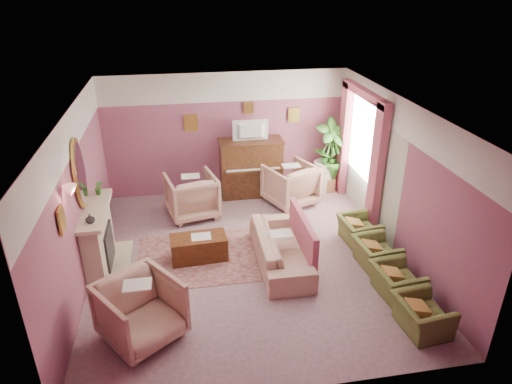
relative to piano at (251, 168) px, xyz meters
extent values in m
cube|color=gray|center=(-0.50, -2.68, -0.65)|extent=(5.50, 6.00, 0.01)
cube|color=silver|center=(-0.50, -2.68, 2.15)|extent=(5.50, 6.00, 0.01)
cube|color=#73486A|center=(-0.50, 0.32, 0.75)|extent=(5.50, 0.02, 2.80)
cube|color=#73486A|center=(-0.50, -5.68, 0.75)|extent=(5.50, 0.02, 2.80)
cube|color=#73486A|center=(-3.25, -2.68, 0.75)|extent=(0.02, 6.00, 2.80)
cube|color=#73486A|center=(2.25, -2.68, 0.75)|extent=(0.02, 6.00, 2.80)
cube|color=silver|center=(-0.50, 0.31, 1.82)|extent=(5.50, 0.01, 0.65)
cube|color=#AFB9A5|center=(2.23, -1.38, 0.42)|extent=(0.01, 3.00, 2.15)
cube|color=#C2B092|center=(-3.09, -2.48, -0.10)|extent=(0.30, 1.40, 1.10)
cube|color=#252424|center=(-2.99, -2.48, -0.25)|extent=(0.18, 0.72, 0.68)
cube|color=#FF4915|center=(-2.95, -2.48, -0.43)|extent=(0.06, 0.54, 0.10)
cube|color=#C2B092|center=(-3.06, -2.48, 0.47)|extent=(0.40, 1.55, 0.07)
cube|color=#C2B092|center=(-2.89, -2.48, -0.64)|extent=(0.55, 1.50, 0.02)
ellipsoid|color=gold|center=(-3.20, -2.48, 1.15)|extent=(0.04, 0.72, 1.20)
ellipsoid|color=silver|center=(-3.17, -2.48, 1.15)|extent=(0.01, 0.60, 1.06)
cone|color=#E7827B|center=(-3.12, -3.53, 1.33)|extent=(0.20, 0.20, 0.16)
cube|color=#412414|center=(0.00, 0.00, 0.00)|extent=(1.40, 0.60, 1.30)
cube|color=#412414|center=(0.00, -0.35, 0.07)|extent=(1.30, 0.12, 0.06)
cube|color=silver|center=(0.00, -0.35, 0.11)|extent=(1.20, 0.08, 0.02)
cube|color=#412414|center=(0.00, 0.00, 0.66)|extent=(1.45, 0.65, 0.04)
imported|color=#252424|center=(0.00, -0.05, 0.95)|extent=(0.80, 0.12, 0.48)
cube|color=gold|center=(-1.30, 0.28, 1.07)|extent=(0.30, 0.03, 0.38)
cube|color=gold|center=(1.05, 0.28, 1.13)|extent=(0.26, 0.03, 0.34)
cube|color=gold|center=(0.00, 0.28, 1.35)|extent=(0.22, 0.03, 0.26)
cube|color=gold|center=(-3.21, -3.88, 1.07)|extent=(0.03, 0.28, 0.36)
cube|color=beige|center=(2.20, -1.13, 1.05)|extent=(0.03, 1.40, 1.80)
cube|color=#A94A61|center=(2.12, -2.05, 0.65)|extent=(0.16, 0.34, 2.60)
cube|color=#A94A61|center=(2.12, -0.21, 0.65)|extent=(0.16, 0.34, 2.60)
cube|color=#A94A61|center=(2.12, -1.13, 1.91)|extent=(0.16, 2.20, 0.16)
imported|color=#306D23|center=(-3.05, -1.93, 0.64)|extent=(0.16, 0.16, 0.28)
imported|color=silver|center=(-3.05, -2.98, 0.58)|extent=(0.16, 0.16, 0.16)
cube|color=#845250|center=(-1.25, -2.51, -0.64)|extent=(2.50, 1.80, 0.01)
cube|color=#48230F|center=(-1.37, -2.53, -0.43)|extent=(1.03, 0.56, 0.45)
cube|color=silver|center=(-1.32, -2.53, -0.20)|extent=(0.35, 0.28, 0.01)
imported|color=tan|center=(0.06, -2.91, -0.23)|extent=(0.69, 2.08, 0.84)
cube|color=#A94A61|center=(0.46, -2.91, -0.05)|extent=(0.10, 1.57, 0.58)
imported|color=tan|center=(-1.41, -0.83, -0.14)|extent=(0.99, 0.99, 1.03)
imported|color=tan|center=(0.79, -0.63, -0.14)|extent=(0.99, 0.99, 1.03)
imported|color=tan|center=(-2.28, -4.40, -0.14)|extent=(0.99, 0.99, 1.03)
imported|color=#58642D|center=(1.69, -4.93, -0.31)|extent=(0.54, 0.78, 0.67)
imported|color=#58642D|center=(1.69, -4.11, -0.31)|extent=(0.54, 0.78, 0.67)
imported|color=#58642D|center=(1.69, -3.29, -0.31)|extent=(0.54, 0.78, 0.67)
imported|color=#58642D|center=(1.69, -2.47, -0.31)|extent=(0.54, 0.78, 0.67)
cylinder|color=silver|center=(1.77, -0.04, -0.30)|extent=(0.52, 0.52, 0.70)
imported|color=#306D23|center=(1.77, -0.04, 0.22)|extent=(0.30, 0.30, 0.34)
imported|color=#306D23|center=(1.89, -0.14, 0.19)|extent=(0.16, 0.16, 0.28)
cylinder|color=#8F5E3D|center=(1.85, -0.16, -0.48)|extent=(0.34, 0.34, 0.34)
imported|color=#306D23|center=(1.85, -0.16, 0.41)|extent=(0.76, 0.76, 1.44)
camera|label=1|loc=(-1.55, -9.61, 4.05)|focal=32.00mm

